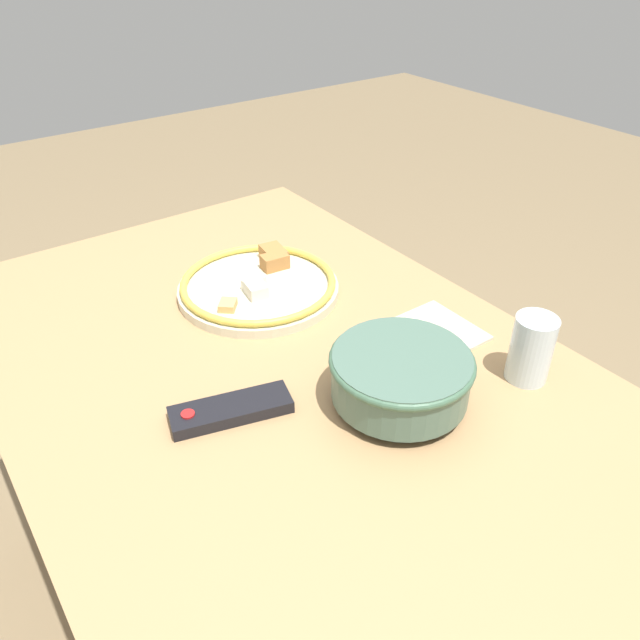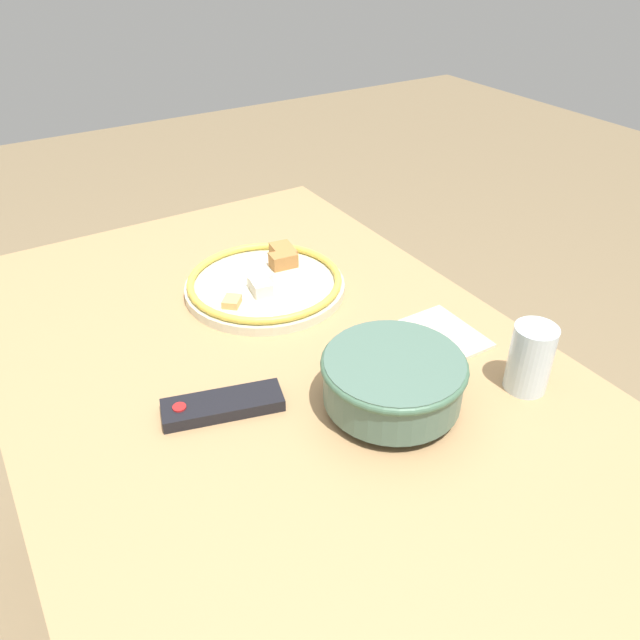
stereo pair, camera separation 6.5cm
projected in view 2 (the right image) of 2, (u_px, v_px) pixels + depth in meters
name	position (u px, v px, depth m)	size (l,w,h in m)	color
ground_plane	(289.00, 614.00, 1.46)	(8.00, 8.00, 0.00)	#7F6B4C
dining_table	(278.00, 401.00, 1.10)	(1.28, 0.85, 0.75)	tan
noodle_bowl	(393.00, 379.00, 0.92)	(0.22, 0.22, 0.09)	#4C6B5B
food_plate	(266.00, 283.00, 1.22)	(0.31, 0.31, 0.05)	beige
tv_remote	(223.00, 405.00, 0.94)	(0.10, 0.19, 0.02)	black
drinking_glass	(530.00, 358.00, 0.96)	(0.07, 0.07, 0.11)	silver
folded_napkin	(444.00, 334.00, 1.10)	(0.15, 0.10, 0.01)	beige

